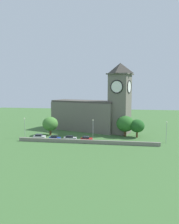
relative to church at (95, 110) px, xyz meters
name	(u,v)px	position (x,y,z in m)	size (l,w,h in m)	color
ground_plane	(93,133)	(0.17, -4.96, -9.02)	(200.00, 200.00, 0.00)	#3D6633
church	(95,110)	(0.00, 0.00, 0.00)	(36.56, 20.38, 28.74)	#666056
quay_barrier	(87,142)	(0.17, -22.08, -8.38)	(48.53, 0.70, 1.28)	gray
car_white	(39,137)	(-18.19, -18.42, -8.08)	(4.45, 2.43, 1.86)	silver
car_blue	(55,138)	(-12.00, -19.37, -8.14)	(4.07, 2.15, 1.74)	#233D9E
car_silver	(70,138)	(-6.56, -18.34, -8.19)	(4.68, 2.34, 1.63)	silver
car_red	(86,139)	(-0.39, -19.25, -8.09)	(4.18, 2.40, 1.84)	red
streetlamp_west_end	(25,125)	(-24.36, -17.14, -4.01)	(0.44, 0.44, 7.59)	#9EA0A5
streetlamp_west_mid	(93,127)	(1.69, -17.43, -3.99)	(0.44, 0.44, 7.63)	#9EA0A5
streetlamp_central	(167,129)	(27.00, -17.39, -4.08)	(0.44, 0.44, 7.46)	#9EA0A5
tree_riverside_east	(137,126)	(17.65, -10.04, -4.62)	(5.50, 5.50, 6.90)	brown
tree_by_tower	(50,124)	(-16.32, -11.36, -4.46)	(6.12, 6.12, 7.34)	brown
tree_churchyard	(125,124)	(13.18, -8.78, -4.11)	(6.86, 6.86, 8.03)	brown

